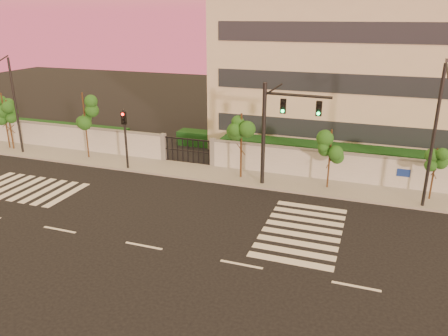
% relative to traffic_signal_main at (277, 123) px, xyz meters
% --- Properties ---
extents(ground, '(120.00, 120.00, 0.00)m').
position_rel_traffic_signal_main_xyz_m(ground, '(-4.19, -9.75, -4.25)').
color(ground, black).
rests_on(ground, ground).
extents(sidewalk, '(60.00, 3.00, 0.15)m').
position_rel_traffic_signal_main_xyz_m(sidewalk, '(-4.19, 0.75, -4.17)').
color(sidewalk, gray).
rests_on(sidewalk, ground).
extents(perimeter_wall, '(60.00, 0.36, 2.20)m').
position_rel_traffic_signal_main_xyz_m(perimeter_wall, '(-4.09, 2.25, -3.18)').
color(perimeter_wall, '#ACAEB3').
rests_on(perimeter_wall, ground).
extents(hedge_row, '(41.00, 4.25, 1.80)m').
position_rel_traffic_signal_main_xyz_m(hedge_row, '(-3.03, 4.99, -3.43)').
color(hedge_row, '#0F3513').
rests_on(hedge_row, ground).
extents(institutional_building, '(24.40, 12.40, 12.25)m').
position_rel_traffic_signal_main_xyz_m(institutional_building, '(4.81, 12.24, 1.91)').
color(institutional_building, beige).
rests_on(institutional_building, ground).
extents(road_markings, '(57.00, 7.62, 0.02)m').
position_rel_traffic_signal_main_xyz_m(road_markings, '(-5.77, -5.99, -4.24)').
color(road_markings, silver).
rests_on(road_markings, ground).
extents(street_tree_a, '(1.35, 1.07, 4.73)m').
position_rel_traffic_signal_main_xyz_m(street_tree_a, '(-22.77, 0.73, -0.77)').
color(street_tree_a, '#382314').
rests_on(street_tree_a, ground).
extents(street_tree_b, '(1.53, 1.21, 4.21)m').
position_rel_traffic_signal_main_xyz_m(street_tree_b, '(-22.29, 0.68, -1.15)').
color(street_tree_b, '#382314').
rests_on(street_tree_b, ground).
extents(street_tree_c, '(1.39, 1.11, 5.18)m').
position_rel_traffic_signal_main_xyz_m(street_tree_c, '(-15.01, 0.84, -0.44)').
color(street_tree_c, '#382314').
rests_on(street_tree_c, ground).
extents(street_tree_d, '(1.61, 1.28, 4.57)m').
position_rel_traffic_signal_main_xyz_m(street_tree_d, '(-2.50, 0.63, -0.88)').
color(street_tree_d, '#382314').
rests_on(street_tree_d, ground).
extents(street_tree_e, '(1.38, 1.10, 3.97)m').
position_rel_traffic_signal_main_xyz_m(street_tree_e, '(3.32, 0.70, -1.32)').
color(street_tree_e, '#382314').
rests_on(street_tree_e, ground).
extents(street_tree_f, '(1.30, 1.03, 3.34)m').
position_rel_traffic_signal_main_xyz_m(street_tree_f, '(9.37, 0.89, -1.79)').
color(street_tree_f, '#382314').
rests_on(street_tree_f, ground).
extents(traffic_signal_main, '(4.25, 0.51, 6.72)m').
position_rel_traffic_signal_main_xyz_m(traffic_signal_main, '(0.00, 0.00, 0.00)').
color(traffic_signal_main, black).
rests_on(traffic_signal_main, ground).
extents(traffic_signal_secondary, '(0.35, 0.34, 4.44)m').
position_rel_traffic_signal_main_xyz_m(traffic_signal_secondary, '(-10.80, -0.38, -1.43)').
color(traffic_signal_secondary, black).
rests_on(traffic_signal_secondary, ground).
extents(streetlight_west, '(0.48, 1.92, 7.96)m').
position_rel_traffic_signal_main_xyz_m(streetlight_west, '(-20.89, -0.01, 0.05)').
color(streetlight_west, black).
rests_on(streetlight_west, ground).
extents(streetlight_east, '(0.52, 2.08, 8.66)m').
position_rel_traffic_signal_main_xyz_m(streetlight_east, '(8.90, -0.51, 0.43)').
color(streetlight_east, black).
rests_on(streetlight_east, ground).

